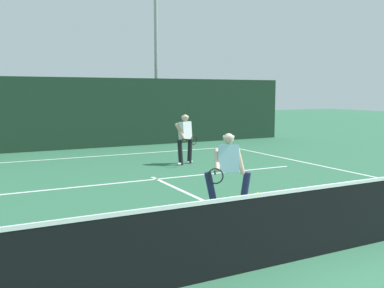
{
  "coord_description": "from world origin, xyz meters",
  "views": [
    {
      "loc": [
        -4.36,
        -4.43,
        2.31
      ],
      "look_at": [
        0.63,
        5.24,
        1.0
      ],
      "focal_mm": 40.48,
      "sensor_mm": 36.0,
      "label": 1
    }
  ],
  "objects": [
    {
      "name": "ground_plane",
      "position": [
        0.0,
        0.0,
        0.0
      ],
      "size": [
        80.0,
        80.0,
        0.0
      ],
      "primitive_type": "plane",
      "color": "#2F6748"
    },
    {
      "name": "player_far",
      "position": [
        1.75,
        7.89,
        0.88
      ],
      "size": [
        0.72,
        0.93,
        1.6
      ],
      "rotation": [
        0.0,
        0.0,
        3.55
      ],
      "color": "black",
      "rests_on": "ground_plane"
    },
    {
      "name": "player_near",
      "position": [
        0.04,
        2.57,
        0.83
      ],
      "size": [
        1.08,
        0.84,
        1.53
      ],
      "rotation": [
        0.0,
        0.0,
        2.65
      ],
      "color": "#1E234C",
      "rests_on": "ground_plane"
    },
    {
      "name": "light_pole",
      "position": [
        3.73,
        14.99,
        5.14
      ],
      "size": [
        0.55,
        0.44,
        8.52
      ],
      "color": "#9EA39E",
      "rests_on": "ground_plane"
    },
    {
      "name": "back_fence_windscreen",
      "position": [
        0.0,
        13.25,
        1.45
      ],
      "size": [
        18.97,
        0.12,
        2.9
      ],
      "primitive_type": "cube",
      "color": "#193121",
      "rests_on": "ground_plane"
    },
    {
      "name": "tennis_ball",
      "position": [
        1.33,
        3.37,
        0.03
      ],
      "size": [
        0.07,
        0.07,
        0.07
      ],
      "primitive_type": "sphere",
      "color": "#D1E033",
      "rests_on": "ground_plane"
    },
    {
      "name": "court_line_centre",
      "position": [
        0.0,
        3.2,
        0.0
      ],
      "size": [
        0.1,
        6.4,
        0.01
      ],
      "primitive_type": "cube",
      "color": "white",
      "rests_on": "ground_plane"
    },
    {
      "name": "court_line_service",
      "position": [
        0.0,
        6.07,
        0.0
      ],
      "size": [
        8.81,
        0.1,
        0.01
      ],
      "primitive_type": "cube",
      "color": "white",
      "rests_on": "ground_plane"
    },
    {
      "name": "tennis_net",
      "position": [
        0.0,
        0.0,
        0.52
      ],
      "size": [
        11.83,
        0.09,
        1.07
      ],
      "color": "#1E4723",
      "rests_on": "ground_plane"
    },
    {
      "name": "court_line_baseline_far",
      "position": [
        0.0,
        10.88,
        0.0
      ],
      "size": [
        10.8,
        0.1,
        0.01
      ],
      "primitive_type": "cube",
      "color": "white",
      "rests_on": "ground_plane"
    }
  ]
}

